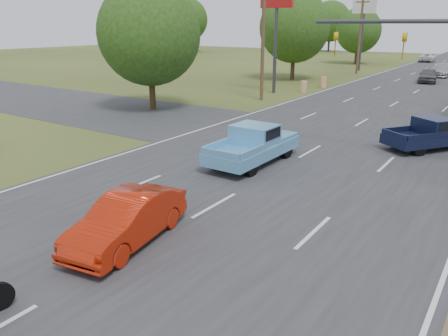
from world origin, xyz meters
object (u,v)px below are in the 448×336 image
Objects in this scene: blue_pickup at (255,144)px; distant_car_white at (427,58)px; red_convertible at (127,220)px; navy_pickup at (433,133)px; distant_car_grey at (428,75)px; distant_car_silver at (443,70)px.

distant_car_white is (-4.40, 63.44, -0.19)m from blue_pickup.
navy_pickup reaches higher than red_convertible.
red_convertible is 43.23m from distant_car_grey.
navy_pickup is 1.01× the size of distant_car_white.
red_convertible is 0.86× the size of navy_pickup.
distant_car_silver is at bearing 133.06° from navy_pickup.
blue_pickup is 1.07× the size of distant_car_white.
red_convertible reaches higher than distant_car_white.
distant_car_silver is at bearing 79.90° from red_convertible.
red_convertible is at bearing 89.78° from distant_car_white.
distant_car_grey is at bearing -87.31° from distant_car_silver.
distant_car_grey is at bearing 80.31° from red_convertible.
navy_pickup is 0.91× the size of distant_car_silver.
navy_pickup is 57.53m from distant_car_white.
distant_car_silver is at bearing 100.09° from distant_car_white.
blue_pickup is 63.60m from distant_car_white.
distant_car_silver is (0.36, 6.96, 0.04)m from distant_car_grey.
distant_car_white is (-5.28, 71.98, -0.02)m from red_convertible.
red_convertible is 8.58m from blue_pickup.
distant_car_grey is at bearing 135.74° from navy_pickup.
distant_car_silver is (-4.89, 34.77, -0.01)m from navy_pickup.
navy_pickup is 1.12× the size of distant_car_grey.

